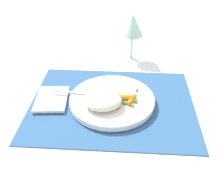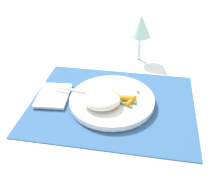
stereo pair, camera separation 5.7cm
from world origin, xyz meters
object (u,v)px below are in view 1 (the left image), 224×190
(fork, at_px, (94,95))
(rice_mound, at_px, (103,100))
(plate, at_px, (112,100))
(wine_glass, at_px, (133,27))
(carrot_portion, at_px, (118,99))
(napkin, at_px, (52,98))

(fork, bearing_deg, rice_mound, -54.76)
(plate, bearing_deg, wine_glass, 79.29)
(rice_mound, xyz_separation_m, carrot_portion, (0.04, 0.02, -0.01))
(rice_mound, xyz_separation_m, wine_glass, (0.07, 0.31, 0.08))
(rice_mound, bearing_deg, napkin, 165.63)
(fork, distance_m, wine_glass, 0.30)
(carrot_portion, bearing_deg, rice_mound, -148.82)
(fork, height_order, wine_glass, wine_glass)
(carrot_portion, height_order, napkin, carrot_portion)
(fork, xyz_separation_m, wine_glass, (0.10, 0.27, 0.10))
(fork, bearing_deg, carrot_portion, -15.46)
(carrot_portion, bearing_deg, wine_glass, 82.92)
(wine_glass, relative_size, napkin, 1.43)
(carrot_portion, xyz_separation_m, fork, (-0.07, 0.02, -0.00))
(rice_mound, relative_size, carrot_portion, 1.23)
(plate, xyz_separation_m, napkin, (-0.17, 0.00, -0.00))
(wine_glass, bearing_deg, fork, -111.24)
(rice_mound, bearing_deg, fork, 125.24)
(rice_mound, distance_m, fork, 0.05)
(wine_glass, bearing_deg, rice_mound, -103.46)
(napkin, bearing_deg, fork, 1.97)
(carrot_portion, xyz_separation_m, napkin, (-0.19, 0.01, -0.02))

